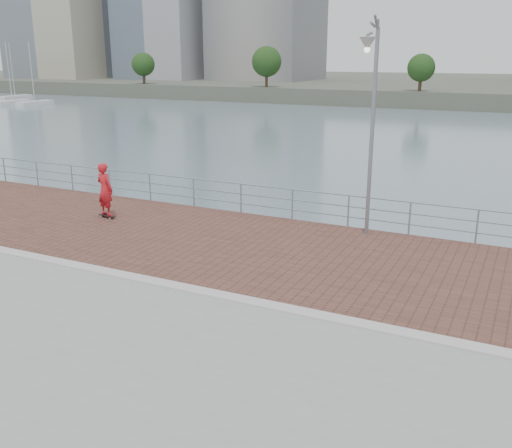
% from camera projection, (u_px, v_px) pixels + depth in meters
% --- Properties ---
extents(water, '(400.00, 400.00, 0.00)m').
position_uv_depth(water, '(221.00, 369.00, 14.42)').
color(water, slate).
rests_on(water, ground).
extents(brick_lane, '(40.00, 6.80, 0.02)m').
position_uv_depth(brick_lane, '(280.00, 252.00, 16.94)').
color(brick_lane, brown).
rests_on(brick_lane, seawall).
extents(curb, '(40.00, 0.40, 0.06)m').
position_uv_depth(curb, '(220.00, 295.00, 13.84)').
color(curb, '#B7B5AD').
rests_on(curb, seawall).
extents(far_shore, '(320.00, 95.00, 2.50)m').
position_uv_depth(far_shore, '(510.00, 87.00, 119.41)').
color(far_shore, '#4C5142').
rests_on(far_shore, ground).
extents(guardrail, '(39.06, 0.06, 1.13)m').
position_uv_depth(guardrail, '(320.00, 204.00, 19.67)').
color(guardrail, '#8C9EA8').
rests_on(guardrail, brick_lane).
extents(street_lamp, '(0.47, 1.37, 6.45)m').
position_uv_depth(street_lamp, '(370.00, 92.00, 16.96)').
color(street_lamp, gray).
rests_on(street_lamp, brick_lane).
extents(skateboard, '(0.75, 0.31, 0.08)m').
position_uv_depth(skateboard, '(107.00, 216.00, 20.46)').
color(skateboard, black).
rests_on(skateboard, brick_lane).
extents(skateboarder, '(0.76, 0.57, 1.90)m').
position_uv_depth(skateboarder, '(105.00, 189.00, 20.19)').
color(skateboarder, red).
rests_on(skateboarder, skateboard).
extents(shoreline_trees, '(109.44, 4.94, 6.58)m').
position_uv_depth(shoreline_trees, '(452.00, 64.00, 81.28)').
color(shoreline_trees, '#473323').
rests_on(shoreline_trees, far_shore).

